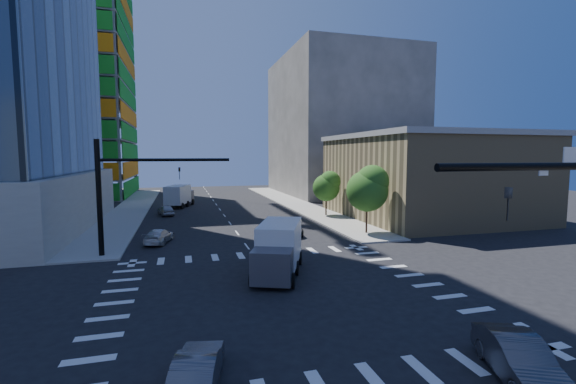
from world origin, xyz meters
name	(u,v)px	position (x,y,z in m)	size (l,w,h in m)	color
ground	(281,294)	(0.00, 0.00, 0.00)	(160.00, 160.00, 0.00)	black
road_markings	(281,293)	(0.00, 0.00, 0.01)	(20.00, 20.00, 0.01)	silver
sidewalk_ne	(294,203)	(12.50, 40.00, 0.07)	(5.00, 60.00, 0.15)	#97958F
sidewalk_nw	(132,208)	(-12.50, 40.00, 0.07)	(5.00, 60.00, 0.15)	#97958F
construction_building	(56,66)	(-27.41, 61.93, 24.61)	(25.16, 34.50, 70.60)	slate
commercial_building	(427,176)	(25.00, 22.00, 5.31)	(20.50, 22.50, 10.60)	#978257
bg_building_ne	(340,126)	(27.00, 55.00, 14.00)	(24.00, 30.00, 28.00)	#5B5652
signal_mast_nw	(120,186)	(-10.00, 11.50, 5.49)	(10.20, 0.40, 9.00)	black
tree_south	(369,188)	(12.63, 13.90, 4.69)	(4.16, 4.16, 6.82)	#382316
tree_north	(327,186)	(12.93, 25.90, 3.99)	(3.54, 3.52, 5.78)	#382316
car_nb_right	(519,359)	(5.91, -10.48, 0.76)	(1.61, 4.63, 1.52)	#45454A
car_nb_far	(290,229)	(4.94, 15.61, 0.65)	(2.14, 4.65, 1.29)	black
car_sb_near	(159,236)	(-7.44, 15.42, 0.64)	(1.78, 4.39, 1.27)	silver
car_sb_mid	(166,210)	(-7.42, 32.27, 0.70)	(1.65, 4.11, 1.40)	#9FA0A6
car_sb_cross	(197,370)	(-5.01, -8.00, 0.67)	(1.42, 4.06, 1.34)	#515055
box_truck_near	(278,253)	(0.63, 3.36, 1.48)	(4.92, 6.93, 3.35)	black
box_truck_far	(180,197)	(-5.63, 40.80, 1.48)	(4.63, 6.92, 3.35)	black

